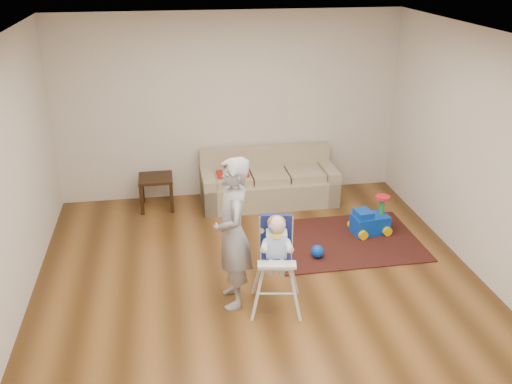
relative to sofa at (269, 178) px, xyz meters
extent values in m
plane|color=#462B11|center=(-0.50, -2.30, -0.38)|extent=(5.50, 5.50, 0.00)
cube|color=beige|center=(-0.50, 0.45, 0.97)|extent=(5.00, 0.04, 2.70)
cube|color=beige|center=(-3.00, -2.30, 0.97)|extent=(0.04, 5.50, 2.70)
cube|color=beige|center=(2.00, -2.30, 0.97)|extent=(0.04, 5.50, 2.70)
cube|color=white|center=(-0.50, -2.30, 2.32)|extent=(5.00, 5.50, 0.04)
cube|color=#A92012|center=(-0.53, -0.04, 0.12)|extent=(0.45, 0.29, 0.04)
cube|color=black|center=(0.74, -1.38, -0.37)|extent=(1.89, 1.43, 0.02)
sphere|color=#093FC3|center=(0.28, -1.74, -0.28)|extent=(0.16, 0.16, 0.16)
cylinder|color=#093FC3|center=(-0.48, -2.75, 0.56)|extent=(0.03, 0.12, 0.01)
imported|color=gray|center=(-0.84, -2.48, 0.43)|extent=(0.39, 0.59, 1.62)
camera|label=1|loc=(-1.45, -7.58, 3.11)|focal=40.00mm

